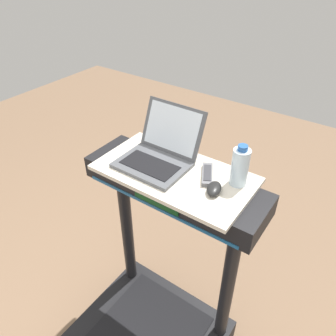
{
  "coord_description": "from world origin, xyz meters",
  "views": [
    {
      "loc": [
        0.68,
        -0.32,
        2.06
      ],
      "look_at": [
        0.0,
        0.65,
        1.21
      ],
      "focal_mm": 35.31,
      "sensor_mm": 36.0,
      "label": 1
    }
  ],
  "objects_px": {
    "laptop": "(159,153)",
    "computer_mouse": "(214,189)",
    "water_bottle": "(240,167)",
    "tv_remote": "(207,174)"
  },
  "relations": [
    {
      "from": "computer_mouse",
      "to": "water_bottle",
      "type": "distance_m",
      "value": 0.14
    },
    {
      "from": "laptop",
      "to": "computer_mouse",
      "type": "bearing_deg",
      "value": -12.33
    },
    {
      "from": "tv_remote",
      "to": "computer_mouse",
      "type": "bearing_deg",
      "value": -45.63
    },
    {
      "from": "laptop",
      "to": "water_bottle",
      "type": "bearing_deg",
      "value": 5.63
    },
    {
      "from": "computer_mouse",
      "to": "tv_remote",
      "type": "distance_m",
      "value": 0.11
    },
    {
      "from": "water_bottle",
      "to": "tv_remote",
      "type": "distance_m",
      "value": 0.16
    },
    {
      "from": "water_bottle",
      "to": "computer_mouse",
      "type": "bearing_deg",
      "value": -116.65
    },
    {
      "from": "water_bottle",
      "to": "tv_remote",
      "type": "relative_size",
      "value": 1.19
    },
    {
      "from": "water_bottle",
      "to": "tv_remote",
      "type": "height_order",
      "value": "water_bottle"
    },
    {
      "from": "laptop",
      "to": "water_bottle",
      "type": "distance_m",
      "value": 0.39
    }
  ]
}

